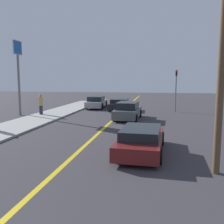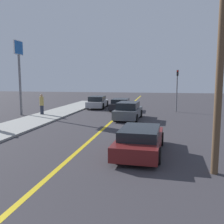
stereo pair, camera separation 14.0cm
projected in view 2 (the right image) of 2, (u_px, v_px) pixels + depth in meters
The scene contains 10 objects.
road_center_line at pixel (113, 120), 19.59m from camera, with size 0.20×60.00×0.01m.
sidewalk_left at pixel (36, 120), 19.56m from camera, with size 3.15×33.72×0.11m.
car_near_right_lane at pixel (140, 140), 10.84m from camera, with size 2.07×4.57×1.15m.
car_ahead_center at pixel (128, 111), 20.05m from camera, with size 2.05×4.33×1.40m.
car_far_distant at pixel (121, 104), 26.16m from camera, with size 2.06×4.75×1.20m.
car_parked_left_lot at pixel (98, 102), 28.01m from camera, with size 2.07×4.72×1.33m.
pedestrian_far_standing at pixel (42, 104), 22.10m from camera, with size 0.36×0.36×1.80m.
traffic_light at pixel (177, 86), 24.35m from camera, with size 0.18×0.40×4.09m.
roadside_sign at pixel (19, 63), 21.84m from camera, with size 0.20×1.37×6.54m.
utility_pole at pixel (219, 89), 8.13m from camera, with size 0.24×0.24×5.73m.
Camera 2 is at (3.51, -1.02, 3.18)m, focal length 40.00 mm.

